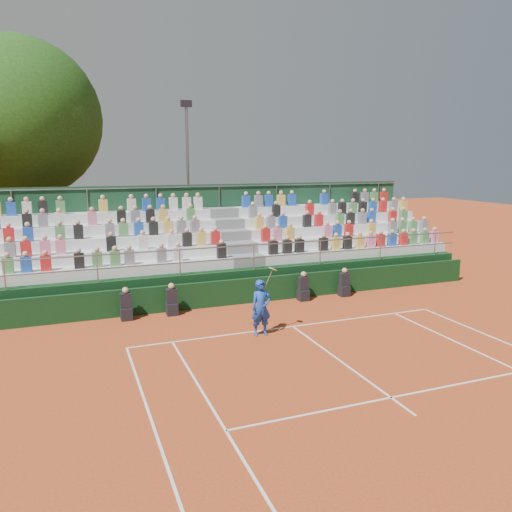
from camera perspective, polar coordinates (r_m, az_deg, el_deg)
name	(u,v)px	position (r m, az deg, el deg)	size (l,w,h in m)	color
ground	(293,327)	(17.07, 4.24, -8.05)	(90.00, 90.00, 0.00)	#B5461E
courtside_wall	(259,290)	(19.74, 0.31, -3.86)	(20.00, 0.15, 1.00)	black
line_officials	(242,295)	(19.06, -1.57, -4.48)	(9.18, 0.40, 1.19)	black
grandstand	(233,260)	(22.58, -2.65, -0.43)	(20.00, 5.20, 4.40)	black
tennis_player	(261,308)	(15.97, 0.60, -5.92)	(0.86, 0.44, 2.22)	#1740AF
tree_east	(20,119)	(28.19, -25.36, 13.99)	(7.90, 7.90, 11.50)	#322112
floodlight_mast	(188,169)	(28.42, -7.80, 9.84)	(0.60, 0.25, 8.71)	gray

